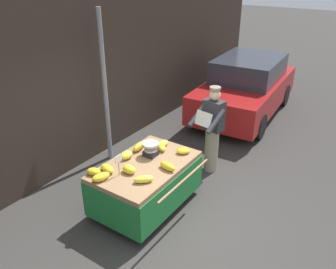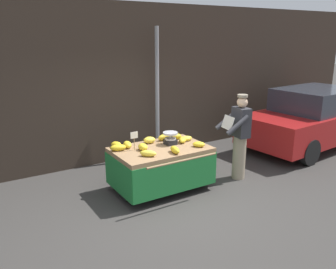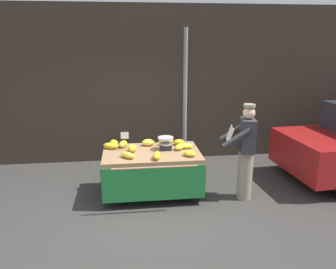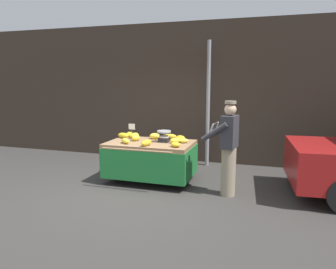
% 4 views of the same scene
% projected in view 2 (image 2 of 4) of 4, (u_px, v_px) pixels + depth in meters
% --- Properties ---
extents(ground_plane, '(60.00, 60.00, 0.00)m').
position_uv_depth(ground_plane, '(180.00, 205.00, 6.01)').
color(ground_plane, '#383533').
extents(back_wall, '(16.00, 0.24, 3.51)m').
position_uv_depth(back_wall, '(111.00, 84.00, 7.78)').
color(back_wall, '#332821').
rests_on(back_wall, ground).
extents(street_pole, '(0.09, 0.09, 3.00)m').
position_uv_depth(street_pole, '(157.00, 95.00, 7.97)').
color(street_pole, gray).
rests_on(street_pole, ground).
extents(banana_cart, '(1.74, 1.31, 0.83)m').
position_uv_depth(banana_cart, '(161.00, 159.00, 6.45)').
color(banana_cart, '#93704C').
rests_on(banana_cart, ground).
extents(weighing_scale, '(0.28, 0.28, 0.24)m').
position_uv_depth(weighing_scale, '(170.00, 138.00, 6.56)').
color(weighing_scale, black).
rests_on(weighing_scale, banana_cart).
extents(price_sign, '(0.14, 0.01, 0.34)m').
position_uv_depth(price_sign, '(134.00, 137.00, 6.19)').
color(price_sign, '#997A51').
rests_on(price_sign, banana_cart).
extents(banana_bunch_0, '(0.29, 0.29, 0.11)m').
position_uv_depth(banana_bunch_0, '(148.00, 153.00, 5.92)').
color(banana_bunch_0, yellow).
rests_on(banana_bunch_0, banana_cart).
extents(banana_bunch_1, '(0.28, 0.29, 0.11)m').
position_uv_depth(banana_bunch_1, '(183.00, 140.00, 6.69)').
color(banana_bunch_1, yellow).
rests_on(banana_bunch_1, banana_cart).
extents(banana_bunch_2, '(0.17, 0.31, 0.12)m').
position_uv_depth(banana_bunch_2, '(175.00, 150.00, 6.09)').
color(banana_bunch_2, gold).
rests_on(banana_bunch_2, banana_cart).
extents(banana_bunch_3, '(0.30, 0.16, 0.12)m').
position_uv_depth(banana_bunch_3, '(164.00, 137.00, 6.83)').
color(banana_bunch_3, gold).
rests_on(banana_bunch_3, banana_cart).
extents(banana_bunch_4, '(0.25, 0.21, 0.11)m').
position_uv_depth(banana_bunch_4, '(176.00, 136.00, 6.91)').
color(banana_bunch_4, gold).
rests_on(banana_bunch_4, banana_cart).
extents(banana_bunch_5, '(0.27, 0.27, 0.10)m').
position_uv_depth(banana_bunch_5, '(199.00, 144.00, 6.43)').
color(banana_bunch_5, gold).
rests_on(banana_bunch_5, banana_cart).
extents(banana_bunch_6, '(0.22, 0.15, 0.10)m').
position_uv_depth(banana_bunch_6, '(187.00, 138.00, 6.80)').
color(banana_bunch_6, yellow).
rests_on(banana_bunch_6, banana_cart).
extents(banana_bunch_7, '(0.20, 0.29, 0.11)m').
position_uv_depth(banana_bunch_7, '(127.00, 144.00, 6.40)').
color(banana_bunch_7, yellow).
rests_on(banana_bunch_7, banana_cart).
extents(banana_bunch_8, '(0.31, 0.22, 0.12)m').
position_uv_depth(banana_bunch_8, '(118.00, 148.00, 6.22)').
color(banana_bunch_8, gold).
rests_on(banana_bunch_8, banana_cart).
extents(banana_bunch_9, '(0.16, 0.23, 0.13)m').
position_uv_depth(banana_bunch_9, '(143.00, 147.00, 6.24)').
color(banana_bunch_9, yellow).
rests_on(banana_bunch_9, banana_cart).
extents(banana_bunch_10, '(0.25, 0.19, 0.13)m').
position_uv_depth(banana_bunch_10, '(149.00, 140.00, 6.65)').
color(banana_bunch_10, yellow).
rests_on(banana_bunch_10, banana_cart).
extents(banana_bunch_11, '(0.22, 0.25, 0.11)m').
position_uv_depth(banana_bunch_11, '(116.00, 144.00, 6.40)').
color(banana_bunch_11, gold).
rests_on(banana_bunch_11, banana_cart).
extents(vendor_person, '(0.64, 0.59, 1.71)m').
position_uv_depth(vendor_person, '(240.00, 137.00, 6.92)').
color(vendor_person, gray).
rests_on(vendor_person, ground).
extents(parked_car, '(4.02, 1.99, 1.51)m').
position_uv_depth(parked_car, '(312.00, 118.00, 8.98)').
color(parked_car, '#A51919').
rests_on(parked_car, ground).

